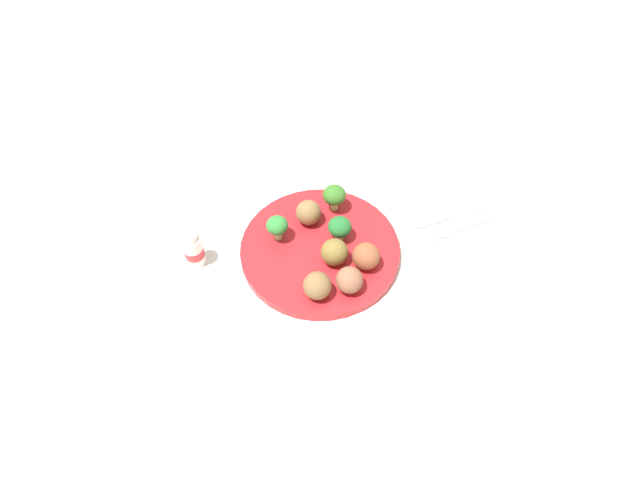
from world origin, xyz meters
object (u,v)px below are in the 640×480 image
object	(u,v)px
meatball_mid_left	(366,256)
knife	(446,214)
broccoli_floret_near_rim	(334,196)
yogurt_bottle	(194,250)
broccoli_floret_back_left	(277,226)
meatball_back_left	(317,286)
meatball_front_left	(349,280)
meatball_center	(334,252)
fork	(457,228)
broccoli_floret_back_right	(340,227)
plate	(320,250)
napkin	(455,222)
meatball_front_right	(308,213)

from	to	relation	value
meatball_mid_left	knife	distance (m)	0.20
broccoli_floret_near_rim	yogurt_bottle	size ratio (longest dim) A/B	0.74
broccoli_floret_back_left	knife	bearing A→B (deg)	172.62
meatball_mid_left	knife	size ratio (longest dim) A/B	0.33
meatball_back_left	meatball_front_left	xyz separation A→B (m)	(-0.05, 0.01, -0.00)
meatball_center	fork	size ratio (longest dim) A/B	0.39
broccoli_floret_near_rim	knife	bearing A→B (deg)	159.23
meatball_front_left	fork	size ratio (longest dim) A/B	0.38
broccoli_floret_back_right	meatball_center	distance (m)	0.05
broccoli_floret_back_right	meatball_center	bearing A→B (deg)	60.36
meatball_back_left	knife	size ratio (longest dim) A/B	0.32
broccoli_floret_near_rim	meatball_center	distance (m)	0.12
meatball_back_left	meatball_front_left	world-z (taller)	meatball_back_left
meatball_front_left	yogurt_bottle	bearing A→B (deg)	-32.96
meatball_back_left	meatball_center	world-z (taller)	same
plate	napkin	xyz separation A→B (m)	(-0.26, 0.01, -0.01)
meatball_front_right	meatball_mid_left	distance (m)	0.14
meatball_mid_left	napkin	distance (m)	0.21
meatball_back_left	yogurt_bottle	world-z (taller)	yogurt_bottle
meatball_back_left	plate	bearing A→B (deg)	-111.35
meatball_mid_left	fork	bearing A→B (deg)	-171.49
meatball_center	meatball_mid_left	bearing A→B (deg)	151.66
plate	broccoli_floret_near_rim	distance (m)	0.10
meatball_mid_left	napkin	bearing A→B (deg)	-166.68
meatball_front_right	meatball_mid_left	bearing A→B (deg)	116.32
meatball_front_left	napkin	size ratio (longest dim) A/B	0.27
broccoli_floret_near_rim	knife	distance (m)	0.21
plate	meatball_back_left	size ratio (longest dim) A/B	6.01
meatball_front_left	napkin	world-z (taller)	meatball_front_left
knife	yogurt_bottle	distance (m)	0.46
broccoli_floret_back_left	yogurt_bottle	distance (m)	0.15
broccoli_floret_near_rim	meatball_center	xyz separation A→B (m)	(0.04, 0.11, -0.01)
meatball_front_left	fork	bearing A→B (deg)	-164.72
napkin	knife	distance (m)	0.02
broccoli_floret_near_rim	meatball_center	world-z (taller)	broccoli_floret_near_rim
napkin	knife	xyz separation A→B (m)	(0.01, -0.02, 0.00)
broccoli_floret_near_rim	meatball_mid_left	distance (m)	0.14
broccoli_floret_back_right	meatball_mid_left	size ratio (longest dim) A/B	0.97
knife	fork	bearing A→B (deg)	94.43
broccoli_floret_back_left	meatball_center	distance (m)	0.11
broccoli_floret_back_right	meatball_center	xyz separation A→B (m)	(0.03, 0.05, -0.00)
broccoli_floret_near_rim	broccoli_floret_back_left	distance (m)	0.12
meatball_front_right	napkin	distance (m)	0.27
plate	broccoli_floret_back_left	world-z (taller)	broccoli_floret_back_left
broccoli_floret_back_left	meatball_back_left	size ratio (longest dim) A/B	1.04
meatball_mid_left	meatball_front_left	distance (m)	0.06
meatball_back_left	knife	xyz separation A→B (m)	(-0.28, -0.09, -0.03)
meatball_mid_left	meatball_back_left	bearing A→B (deg)	17.03
meatball_front_right	meatball_back_left	bearing A→B (deg)	77.36
broccoli_floret_back_left	meatball_mid_left	world-z (taller)	broccoli_floret_back_left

